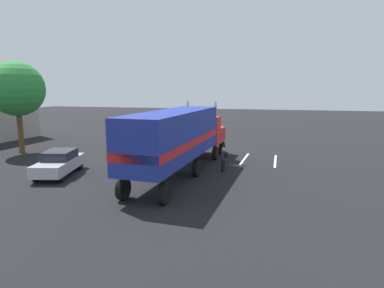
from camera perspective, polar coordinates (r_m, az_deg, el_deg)
ground_plane at (r=27.43m, az=2.17°, el=-1.70°), size 120.00×120.00×0.00m
lane_stripe_near at (r=25.66m, az=9.24°, el=-2.61°), size 4.40×0.46×0.01m
lane_stripe_mid at (r=25.43m, az=14.51°, el=-2.92°), size 4.40×0.26×0.01m
semi_truck at (r=20.37m, az=-2.05°, el=1.49°), size 14.31×3.54×4.50m
person_bystander at (r=21.45m, az=5.58°, el=-2.56°), size 0.38×0.48×1.63m
parked_car at (r=22.23m, az=-22.42°, el=-3.06°), size 4.69×2.76×1.57m
tree_left at (r=30.82m, az=-28.58°, el=8.50°), size 4.51×4.51×7.68m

